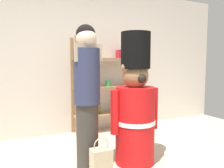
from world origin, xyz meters
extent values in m
cube|color=silver|center=(0.00, 2.20, 1.30)|extent=(6.40, 0.12, 2.60)
cube|color=#93704C|center=(-0.05, 1.83, 0.84)|extent=(0.05, 0.05, 1.68)
cube|color=#93704C|center=(1.18, 1.83, 0.84)|extent=(0.05, 0.05, 1.68)
cube|color=#93704C|center=(-0.05, 2.13, 0.84)|extent=(0.05, 0.05, 1.68)
cube|color=#93704C|center=(1.18, 2.13, 0.84)|extent=(0.05, 0.05, 1.68)
cube|color=#93704C|center=(0.57, 1.98, 0.30)|extent=(1.23, 0.30, 0.04)
cube|color=#93704C|center=(0.57, 1.98, 0.81)|extent=(1.23, 0.30, 0.04)
cube|color=#93704C|center=(0.57, 1.98, 1.31)|extent=(1.23, 0.30, 0.04)
cylinder|color=navy|center=(0.16, 2.00, 0.87)|extent=(0.09, 0.09, 0.10)
cylinder|color=green|center=(0.57, 1.95, 0.88)|extent=(0.10, 0.10, 0.11)
cylinder|color=white|center=(0.98, 2.00, 0.88)|extent=(0.07, 0.07, 0.10)
cylinder|color=#B27226|center=(0.11, 1.96, 0.44)|extent=(0.07, 0.07, 0.24)
cylinder|color=#596B33|center=(0.41, 2.01, 0.42)|extent=(0.06, 0.06, 0.19)
cylinder|color=navy|center=(0.72, 1.95, 0.44)|extent=(0.07, 0.07, 0.23)
cylinder|color=silver|center=(1.03, 1.98, 0.42)|extent=(0.07, 0.07, 0.19)
cube|color=gold|center=(0.29, 1.98, 1.41)|extent=(0.16, 0.13, 0.15)
cube|color=#B21E2D|center=(0.84, 1.98, 1.41)|extent=(0.16, 0.13, 0.15)
cylinder|color=red|center=(0.32, 0.59, 0.48)|extent=(0.48, 0.48, 0.95)
cylinder|color=white|center=(0.32, 0.59, 0.53)|extent=(0.50, 0.50, 0.05)
sphere|color=#986E49|center=(0.32, 0.59, 1.09)|extent=(0.32, 0.32, 0.32)
sphere|color=#986E49|center=(0.18, 0.59, 1.19)|extent=(0.11, 0.11, 0.11)
sphere|color=#986E49|center=(0.45, 0.59, 1.19)|extent=(0.11, 0.11, 0.11)
cylinder|color=black|center=(0.32, 0.59, 1.40)|extent=(0.36, 0.36, 0.44)
cylinder|color=red|center=(0.04, 0.59, 0.67)|extent=(0.11, 0.11, 0.52)
cylinder|color=red|center=(0.59, 0.59, 0.67)|extent=(0.11, 0.11, 0.52)
sphere|color=black|center=(0.32, 0.45, 1.07)|extent=(0.11, 0.11, 0.11)
cylinder|color=#38332D|center=(-0.28, 0.65, 0.39)|extent=(0.25, 0.25, 0.78)
cylinder|color=#2D3351|center=(-0.28, 0.65, 1.10)|extent=(0.30, 0.30, 0.63)
sphere|color=beige|center=(-0.28, 0.65, 1.51)|extent=(0.23, 0.23, 0.23)
cube|color=tan|center=(-0.28, 0.59, 1.36)|extent=(0.31, 0.04, 0.20)
sphere|color=black|center=(-0.28, 0.67, 1.57)|extent=(0.22, 0.22, 0.22)
cube|color=#C1AD89|center=(-0.23, 0.36, 0.17)|extent=(0.22, 0.15, 0.35)
torus|color=#C1AD89|center=(-0.23, 0.36, 0.39)|extent=(0.16, 0.01, 0.16)
camera|label=1|loc=(-1.11, -1.77, 1.25)|focal=36.36mm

